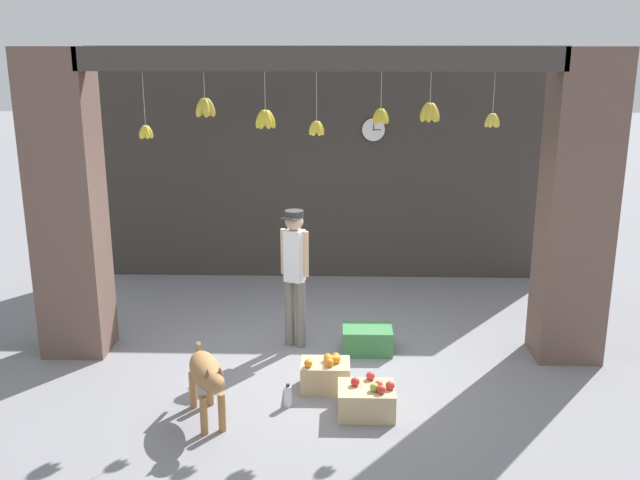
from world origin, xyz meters
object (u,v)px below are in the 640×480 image
fruit_crate_apples (367,400)px  water_bottle (288,396)px  shopkeeper (295,268)px  wall_clock (374,130)px  fruit_crate_oranges (326,374)px  dog (207,375)px  produce_box_green (367,339)px

fruit_crate_apples → water_bottle: 0.76m
shopkeeper → wall_clock: wall_clock is taller
fruit_crate_oranges → dog: bearing=-147.8°
fruit_crate_oranges → fruit_crate_apples: 0.64m
water_bottle → dog: bearing=-157.8°
dog → shopkeeper: size_ratio=0.59×
fruit_crate_apples → water_bottle: bearing=170.8°
shopkeeper → fruit_crate_oranges: size_ratio=3.25×
dog → water_bottle: bearing=90.1°
produce_box_green → wall_clock: (0.15, 2.69, 2.06)m
dog → produce_box_green: bearing=114.2°
produce_box_green → water_bottle: bearing=-121.8°
fruit_crate_apples → wall_clock: (0.21, 4.12, 2.06)m
shopkeeper → wall_clock: size_ratio=4.67×
shopkeeper → fruit_crate_apples: 1.92m
shopkeeper → fruit_crate_oranges: 1.38m
dog → fruit_crate_apples: 1.52m
dog → shopkeeper: 1.94m
fruit_crate_oranges → water_bottle: size_ratio=2.11×
water_bottle → wall_clock: size_ratio=0.68×
wall_clock → fruit_crate_apples: bearing=-92.9°
fruit_crate_oranges → water_bottle: fruit_crate_oranges is taller
shopkeeper → dog: bearing=90.6°
fruit_crate_oranges → wall_clock: bearing=80.5°
dog → shopkeeper: bearing=136.0°
dog → water_bottle: size_ratio=4.07×
dog → water_bottle: (0.72, 0.29, -0.36)m
water_bottle → wall_clock: bearing=76.5°
fruit_crate_oranges → wall_clock: (0.60, 3.61, 2.05)m
produce_box_green → wall_clock: wall_clock is taller
dog → wall_clock: size_ratio=2.77×
produce_box_green → fruit_crate_oranges: bearing=-116.2°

